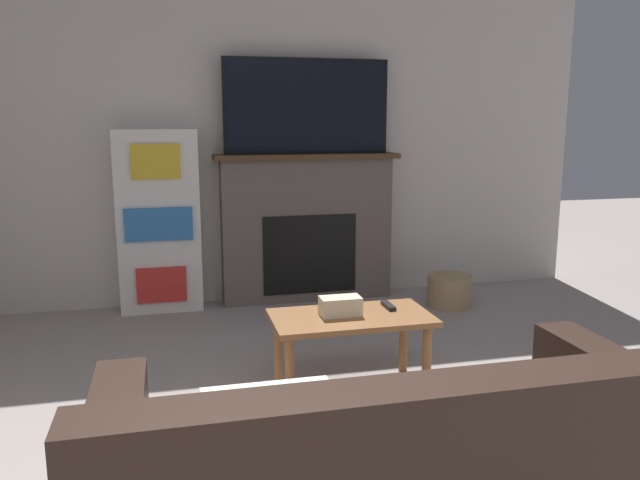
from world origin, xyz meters
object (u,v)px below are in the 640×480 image
Objects in this scene: fireplace at (307,227)px; coffee_table at (351,327)px; bookshelf at (159,222)px; tv at (307,106)px; storage_basket at (449,291)px.

coffee_table is (-0.16, -1.80, -0.25)m from fireplace.
coffee_table is 0.62× the size of bookshelf.
fireplace is 1.06× the size of bookshelf.
tv reaches higher than fireplace.
fireplace reaches higher than coffee_table.
fireplace is 4.31× the size of storage_basket.
tv is 1.84m from storage_basket.
tv is at bearing 156.49° from storage_basket.
bookshelf is (-1.01, 1.78, 0.34)m from coffee_table.
storage_basket is (2.22, -0.45, -0.57)m from bookshelf.
storage_basket is at bearing -11.58° from bookshelf.
tv is at bearing 85.02° from coffee_table.
coffee_table is 2.07m from bookshelf.
bookshelf is 2.34m from storage_basket.
tv reaches higher than coffee_table.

